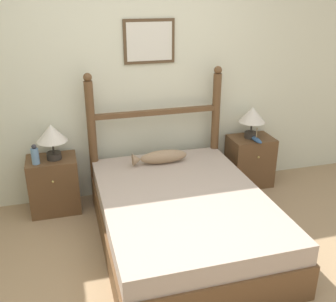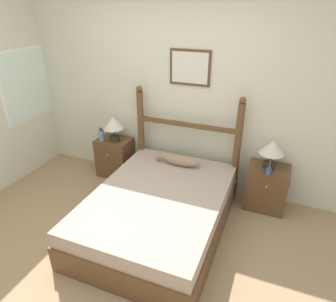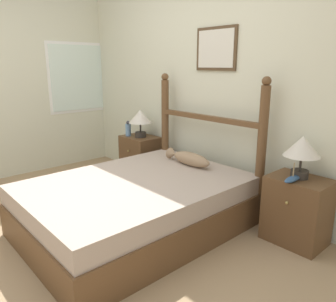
{
  "view_description": "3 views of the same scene",
  "coord_description": "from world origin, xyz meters",
  "px_view_note": "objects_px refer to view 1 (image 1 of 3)",
  "views": [
    {
      "loc": [
        -0.7,
        -2.23,
        2.12
      ],
      "look_at": [
        0.23,
        1.07,
        0.7
      ],
      "focal_mm": 42.0,
      "sensor_mm": 36.0,
      "label": 1
    },
    {
      "loc": [
        1.35,
        -1.87,
        2.36
      ],
      "look_at": [
        0.21,
        0.98,
        0.82
      ],
      "focal_mm": 32.0,
      "sensor_mm": 36.0,
      "label": 2
    },
    {
      "loc": [
        2.49,
        -1.02,
        1.48
      ],
      "look_at": [
        0.3,
        0.95,
        0.7
      ],
      "focal_mm": 35.0,
      "sensor_mm": 36.0,
      "label": 3
    }
  ],
  "objects_px": {
    "model_boat": "(256,139)",
    "nightstand_right": "(250,161)",
    "bottle": "(35,155)",
    "nightstand_left": "(54,185)",
    "table_lamp_right": "(252,116)",
    "fish_pillow": "(160,157)",
    "table_lamp_left": "(52,135)",
    "bed": "(182,218)"
  },
  "relations": [
    {
      "from": "nightstand_right",
      "to": "fish_pillow",
      "type": "bearing_deg",
      "value": -170.62
    },
    {
      "from": "nightstand_right",
      "to": "bottle",
      "type": "relative_size",
      "value": 2.87
    },
    {
      "from": "nightstand_left",
      "to": "model_boat",
      "type": "relative_size",
      "value": 2.42
    },
    {
      "from": "table_lamp_right",
      "to": "fish_pillow",
      "type": "bearing_deg",
      "value": -170.34
    },
    {
      "from": "bottle",
      "to": "fish_pillow",
      "type": "distance_m",
      "value": 1.21
    },
    {
      "from": "fish_pillow",
      "to": "table_lamp_left",
      "type": "bearing_deg",
      "value": 170.78
    },
    {
      "from": "nightstand_left",
      "to": "fish_pillow",
      "type": "relative_size",
      "value": 1.02
    },
    {
      "from": "bed",
      "to": "nightstand_left",
      "type": "relative_size",
      "value": 3.41
    },
    {
      "from": "model_boat",
      "to": "fish_pillow",
      "type": "height_order",
      "value": "model_boat"
    },
    {
      "from": "nightstand_left",
      "to": "model_boat",
      "type": "height_order",
      "value": "model_boat"
    },
    {
      "from": "bottle",
      "to": "nightstand_left",
      "type": "bearing_deg",
      "value": 33.45
    },
    {
      "from": "table_lamp_right",
      "to": "fish_pillow",
      "type": "xyz_separation_m",
      "value": [
        -1.09,
        -0.19,
        -0.28
      ]
    },
    {
      "from": "nightstand_right",
      "to": "table_lamp_left",
      "type": "xyz_separation_m",
      "value": [
        -2.14,
        -0.02,
        0.54
      ]
    },
    {
      "from": "table_lamp_right",
      "to": "model_boat",
      "type": "xyz_separation_m",
      "value": [
        0.01,
        -0.12,
        -0.23
      ]
    },
    {
      "from": "nightstand_left",
      "to": "bottle",
      "type": "xyz_separation_m",
      "value": [
        -0.14,
        -0.09,
        0.38
      ]
    },
    {
      "from": "table_lamp_right",
      "to": "fish_pillow",
      "type": "relative_size",
      "value": 0.63
    },
    {
      "from": "model_boat",
      "to": "nightstand_right",
      "type": "bearing_deg",
      "value": 86.06
    },
    {
      "from": "nightstand_right",
      "to": "model_boat",
      "type": "height_order",
      "value": "model_boat"
    },
    {
      "from": "nightstand_right",
      "to": "table_lamp_right",
      "type": "bearing_deg",
      "value": 166.98
    },
    {
      "from": "bed",
      "to": "nightstand_left",
      "type": "height_order",
      "value": "nightstand_left"
    },
    {
      "from": "table_lamp_left",
      "to": "bed",
      "type": "bearing_deg",
      "value": -39.03
    },
    {
      "from": "bed",
      "to": "nightstand_left",
      "type": "distance_m",
      "value": 1.39
    },
    {
      "from": "table_lamp_left",
      "to": "nightstand_right",
      "type": "bearing_deg",
      "value": 0.41
    },
    {
      "from": "table_lamp_left",
      "to": "bottle",
      "type": "bearing_deg",
      "value": -156.32
    },
    {
      "from": "nightstand_left",
      "to": "nightstand_right",
      "type": "distance_m",
      "value": 2.17
    },
    {
      "from": "bed",
      "to": "table_lamp_left",
      "type": "relative_size",
      "value": 5.53
    },
    {
      "from": "nightstand_left",
      "to": "bed",
      "type": "bearing_deg",
      "value": -38.64
    },
    {
      "from": "table_lamp_left",
      "to": "model_boat",
      "type": "height_order",
      "value": "table_lamp_left"
    },
    {
      "from": "table_lamp_right",
      "to": "bottle",
      "type": "distance_m",
      "value": 2.3
    },
    {
      "from": "bed",
      "to": "nightstand_right",
      "type": "height_order",
      "value": "nightstand_right"
    },
    {
      "from": "bed",
      "to": "nightstand_right",
      "type": "relative_size",
      "value": 3.41
    },
    {
      "from": "nightstand_right",
      "to": "bottle",
      "type": "bearing_deg",
      "value": -177.79
    },
    {
      "from": "table_lamp_left",
      "to": "fish_pillow",
      "type": "relative_size",
      "value": 0.63
    },
    {
      "from": "nightstand_left",
      "to": "bottle",
      "type": "distance_m",
      "value": 0.41
    },
    {
      "from": "bed",
      "to": "model_boat",
      "type": "distance_m",
      "value": 1.37
    },
    {
      "from": "table_lamp_left",
      "to": "bottle",
      "type": "distance_m",
      "value": 0.24
    },
    {
      "from": "bed",
      "to": "bottle",
      "type": "xyz_separation_m",
      "value": [
        -1.22,
        0.78,
        0.43
      ]
    },
    {
      "from": "table_lamp_left",
      "to": "fish_pillow",
      "type": "height_order",
      "value": "table_lamp_left"
    },
    {
      "from": "table_lamp_left",
      "to": "bottle",
      "type": "height_order",
      "value": "table_lamp_left"
    },
    {
      "from": "nightstand_right",
      "to": "model_boat",
      "type": "xyz_separation_m",
      "value": [
        -0.01,
        -0.11,
        0.31
      ]
    },
    {
      "from": "table_lamp_right",
      "to": "nightstand_left",
      "type": "bearing_deg",
      "value": -179.92
    },
    {
      "from": "nightstand_left",
      "to": "table_lamp_right",
      "type": "height_order",
      "value": "table_lamp_right"
    }
  ]
}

